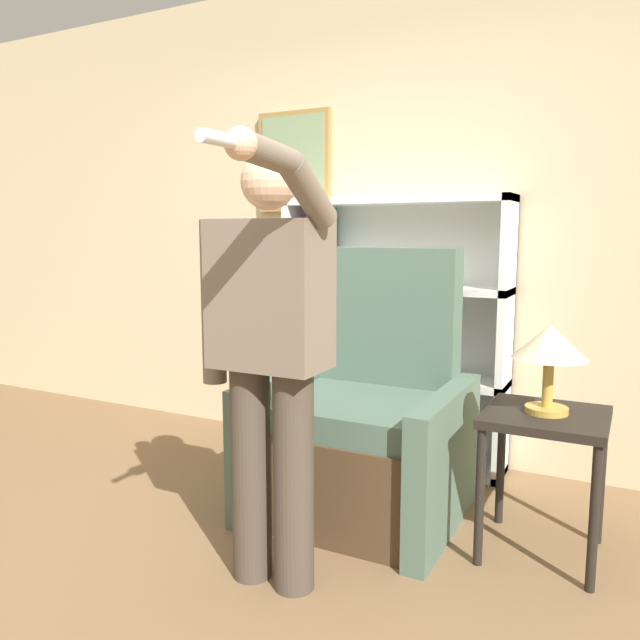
# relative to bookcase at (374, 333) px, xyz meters

# --- Properties ---
(ground_plane) EXTENTS (14.00, 14.00, 0.00)m
(ground_plane) POSITION_rel_bookcase_xyz_m (-0.06, -1.87, -0.73)
(ground_plane) COLOR brown
(wall_back) EXTENTS (8.00, 0.11, 2.80)m
(wall_back) POSITION_rel_bookcase_xyz_m (-0.07, 0.16, 0.67)
(wall_back) COLOR beige
(wall_back) RESTS_ON ground_plane
(bookcase) EXTENTS (1.30, 0.28, 1.51)m
(bookcase) POSITION_rel_bookcase_xyz_m (0.00, 0.00, 0.00)
(bookcase) COLOR white
(bookcase) RESTS_ON ground_plane
(armchair) EXTENTS (0.92, 0.84, 1.24)m
(armchair) POSITION_rel_bookcase_xyz_m (0.24, -0.69, -0.35)
(armchair) COLOR #4C3823
(armchair) RESTS_ON ground_plane
(person_standing) EXTENTS (0.56, 0.78, 1.59)m
(person_standing) POSITION_rel_bookcase_xyz_m (0.18, -1.46, 0.17)
(person_standing) COLOR #473D33
(person_standing) RESTS_ON ground_plane
(side_table) EXTENTS (0.47, 0.47, 0.60)m
(side_table) POSITION_rel_bookcase_xyz_m (1.06, -0.76, -0.23)
(side_table) COLOR black
(side_table) RESTS_ON ground_plane
(table_lamp) EXTENTS (0.29, 0.29, 0.36)m
(table_lamp) POSITION_rel_bookcase_xyz_m (1.06, -0.76, 0.13)
(table_lamp) COLOR gold
(table_lamp) RESTS_ON side_table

